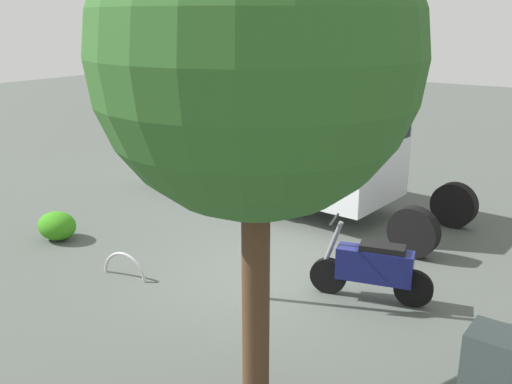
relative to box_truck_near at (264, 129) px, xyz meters
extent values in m
plane|color=#4A504A|center=(-2.61, 3.52, -1.64)|extent=(60.00, 60.00, 0.00)
cylinder|color=black|center=(0.59, 0.91, -1.19)|extent=(0.92, 0.31, 0.90)
cylinder|color=black|center=(0.45, -0.98, -1.19)|extent=(0.92, 0.31, 0.90)
cylinder|color=black|center=(-3.99, 1.23, -1.19)|extent=(0.92, 0.31, 0.90)
cylinder|color=black|center=(-4.13, -0.66, -1.19)|extent=(0.92, 0.31, 0.90)
cube|color=silver|center=(0.92, -0.07, 0.08)|extent=(4.24, 2.48, 2.55)
cube|color=silver|center=(-2.12, 0.15, -0.24)|extent=(1.94, 2.22, 1.90)
cube|color=black|center=(-2.12, 0.15, 0.36)|extent=(1.95, 2.06, 0.60)
cylinder|color=black|center=(-3.44, 3.31, -1.36)|extent=(0.57, 0.24, 0.56)
cylinder|color=black|center=(-4.65, 2.98, -1.36)|extent=(0.57, 0.24, 0.56)
cube|color=navy|center=(-4.09, 3.13, -1.08)|extent=(1.15, 0.60, 0.48)
cube|color=black|center=(-4.19, 3.11, -0.81)|extent=(0.69, 0.44, 0.12)
cylinder|color=slate|center=(-3.49, 3.30, -0.81)|extent=(0.29, 0.14, 0.69)
cylinder|color=black|center=(-3.49, 3.30, -0.46)|extent=(0.18, 0.54, 0.04)
cylinder|color=#9E9EA3|center=(-2.72, 4.05, -0.19)|extent=(0.08, 0.08, 2.91)
cylinder|color=red|center=(-2.72, 4.07, 1.08)|extent=(0.71, 0.32, 0.76)
cube|color=yellow|center=(-2.72, 4.07, 0.44)|extent=(0.33, 0.33, 0.44)
cylinder|color=#47301E|center=(-3.98, 5.99, -0.33)|extent=(0.29, 0.29, 2.61)
sphere|color=#2D5D25|center=(-3.98, 5.99, 2.05)|extent=(3.08, 3.08, 3.08)
torus|color=#B7B7BC|center=(-0.49, 4.72, -1.64)|extent=(0.85, 0.15, 0.85)
ellipsoid|color=#338518|center=(1.77, 4.32, -1.37)|extent=(0.78, 0.64, 0.53)
camera|label=1|loc=(-7.01, 10.30, 2.38)|focal=39.57mm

